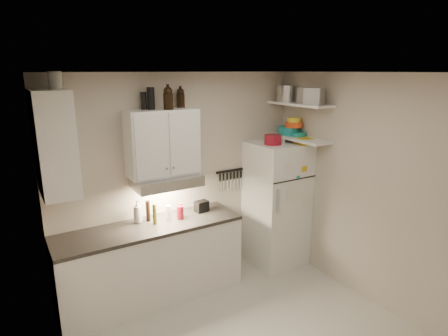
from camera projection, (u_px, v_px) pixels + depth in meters
ceiling at (255, 71)px, 3.08m from camera, size 3.20×3.00×0.02m
back_wall at (181, 179)px, 4.66m from camera, size 3.20×0.02×2.60m
left_wall at (63, 266)px, 2.60m from camera, size 0.02×3.00×2.60m
right_wall at (368, 191)px, 4.22m from camera, size 0.02×3.00×2.60m
base_cabinet at (152, 264)px, 4.34m from camera, size 2.10×0.60×0.88m
countertop at (150, 227)px, 4.22m from camera, size 2.10×0.62×0.04m
upper_cabinet at (163, 143)px, 4.23m from camera, size 0.80×0.33×0.75m
side_cabinet at (54, 144)px, 3.51m from camera, size 0.33×0.55×1.00m
range_hood at (166, 181)px, 4.28m from camera, size 0.76×0.46×0.12m
fridge at (276, 204)px, 5.11m from camera, size 0.70×0.68×1.70m
shelf_hi at (299, 104)px, 4.76m from camera, size 0.30×0.95×0.03m
shelf_lo at (298, 138)px, 4.87m from camera, size 0.30×0.95×0.03m
knife_strip at (230, 171)px, 4.98m from camera, size 0.42×0.02×0.03m
dutch_oven at (273, 140)px, 4.75m from camera, size 0.28×0.28×0.13m
book_stack at (304, 141)px, 4.80m from camera, size 0.23×0.26×0.08m
spice_jar at (283, 140)px, 4.86m from camera, size 0.06×0.06×0.09m
stock_pot at (287, 93)px, 4.98m from camera, size 0.36×0.36×0.21m
tin_a at (307, 95)px, 4.72m from camera, size 0.22×0.21×0.19m
tin_b at (314, 96)px, 4.45m from camera, size 0.27×0.27×0.20m
bowl_teal at (289, 131)px, 5.02m from camera, size 0.28×0.28×0.11m
bowl_orange at (294, 125)px, 4.94m from camera, size 0.23×0.23×0.07m
bowl_yellow at (294, 120)px, 4.92m from camera, size 0.18×0.18×0.06m
plates at (297, 134)px, 4.94m from camera, size 0.29×0.29×0.06m
growler_a at (168, 98)px, 4.07m from camera, size 0.12×0.12×0.25m
growler_b at (181, 98)px, 4.31m from camera, size 0.11×0.11×0.22m
thermos_a at (151, 98)px, 4.07m from camera, size 0.09×0.09×0.24m
thermos_b at (144, 101)px, 4.07m from camera, size 0.08×0.08×0.19m
side_jar at (55, 80)px, 3.42m from camera, size 0.13×0.13×0.16m
soap_bottle at (138, 210)px, 4.27m from camera, size 0.13×0.13×0.30m
pepper_mill at (180, 210)px, 4.45m from camera, size 0.06×0.06×0.17m
oil_bottle at (155, 214)px, 4.23m from camera, size 0.06×0.06×0.24m
vinegar_bottle at (148, 211)px, 4.32m from camera, size 0.06×0.06×0.25m
clear_bottle at (169, 213)px, 4.36m from camera, size 0.07×0.07×0.18m
red_jar at (180, 212)px, 4.39m from camera, size 0.08×0.08×0.16m
caddy at (202, 206)px, 4.62m from camera, size 0.17×0.13×0.14m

